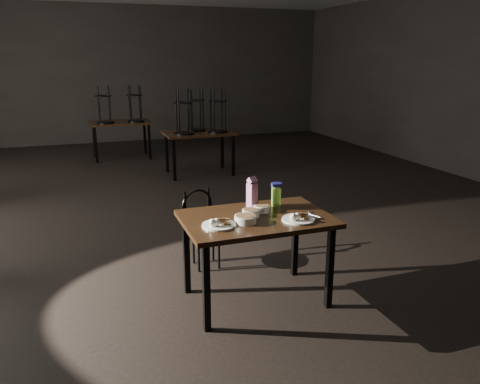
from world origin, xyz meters
name	(u,v)px	position (x,y,z in m)	size (l,w,h in m)	color
room	(174,29)	(-0.06, 0.01, 2.33)	(12.00, 12.04, 3.22)	black
main_table	(256,226)	(0.04, -2.44, 0.67)	(1.20, 0.80, 0.75)	black
plate_left	(219,223)	(-0.31, -2.56, 0.77)	(0.26, 0.26, 0.09)	white
plate_right	(298,218)	(0.32, -2.64, 0.77)	(0.26, 0.26, 0.09)	white
bowl_near	(251,213)	(0.00, -2.42, 0.78)	(0.14, 0.14, 0.06)	white
bowl_far	(262,208)	(0.13, -2.33, 0.78)	(0.14, 0.14, 0.05)	white
bowl_big	(245,219)	(-0.09, -2.55, 0.78)	(0.17, 0.17, 0.06)	white
juice_carton	(252,194)	(0.08, -2.24, 0.88)	(0.09, 0.09, 0.28)	#941A6E
water_bottle	(276,194)	(0.31, -2.23, 0.86)	(0.11, 0.11, 0.21)	#81C73A
spoon	(310,212)	(0.50, -2.50, 0.75)	(0.05, 0.18, 0.01)	silver
bentwood_chair	(202,222)	(-0.19, -1.60, 0.45)	(0.39, 0.39, 0.76)	black
bg_table_right	(199,130)	(0.75, 2.07, 0.78)	(1.20, 0.80, 1.48)	black
bg_table_far	(120,122)	(-0.41, 3.90, 0.75)	(1.20, 0.80, 1.48)	black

